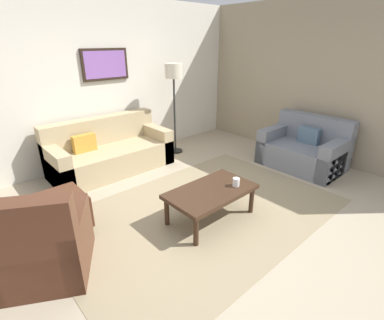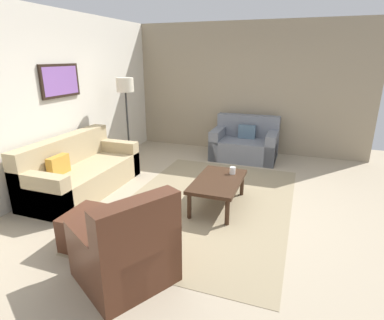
{
  "view_description": "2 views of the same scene",
  "coord_description": "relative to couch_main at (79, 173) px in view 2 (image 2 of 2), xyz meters",
  "views": [
    {
      "loc": [
        -2.25,
        -2.29,
        2.09
      ],
      "look_at": [
        0.08,
        0.29,
        0.63
      ],
      "focal_mm": 26.75,
      "sensor_mm": 36.0,
      "label": 1
    },
    {
      "loc": [
        -4.04,
        -1.21,
        2.09
      ],
      "look_at": [
        -0.23,
        0.15,
        0.74
      ],
      "focal_mm": 29.18,
      "sensor_mm": 36.0,
      "label": 2
    }
  ],
  "objects": [
    {
      "name": "area_rug",
      "position": [
        0.23,
        -2.1,
        -0.29
      ],
      "size": [
        3.57,
        2.4,
        0.01
      ],
      "primitive_type": "cube",
      "color": "gray",
      "rests_on": "ground_plane"
    },
    {
      "name": "lamp_standing",
      "position": [
        1.38,
        -0.12,
        1.11
      ],
      "size": [
        0.32,
        0.32,
        1.71
      ],
      "color": "black",
      "rests_on": "ground_plane"
    },
    {
      "name": "cup",
      "position": [
        0.52,
        -2.4,
        0.17
      ],
      "size": [
        0.09,
        0.09,
        0.11
      ],
      "primitive_type": "cylinder",
      "color": "white",
      "rests_on": "coffee_table"
    },
    {
      "name": "framed_artwork",
      "position": [
        0.32,
        0.42,
        1.42
      ],
      "size": [
        0.83,
        0.04,
        0.52
      ],
      "color": "black"
    },
    {
      "name": "ground_plane",
      "position": [
        0.23,
        -2.1,
        -0.3
      ],
      "size": [
        8.0,
        8.0,
        0.0
      ],
      "primitive_type": "plane",
      "color": "tan"
    },
    {
      "name": "stone_feature_panel",
      "position": [
        3.23,
        -2.1,
        1.1
      ],
      "size": [
        0.12,
        5.2,
        2.8
      ],
      "primitive_type": "cube",
      "color": "gray",
      "rests_on": "ground_plane"
    },
    {
      "name": "couch_main",
      "position": [
        0.0,
        0.0,
        0.0
      ],
      "size": [
        2.0,
        0.91,
        0.88
      ],
      "color": "tan",
      "rests_on": "ground_plane"
    },
    {
      "name": "ottoman",
      "position": [
        -1.23,
        -1.17,
        -0.1
      ],
      "size": [
        0.56,
        0.56,
        0.4
      ],
      "primitive_type": "cube",
      "color": "#4C2819",
      "rests_on": "ground_plane"
    },
    {
      "name": "rear_partition",
      "position": [
        0.23,
        0.5,
        1.1
      ],
      "size": [
        6.0,
        0.12,
        2.8
      ],
      "primitive_type": "cube",
      "color": "silver",
      "rests_on": "ground_plane"
    },
    {
      "name": "coffee_table",
      "position": [
        0.22,
        -2.26,
        0.06
      ],
      "size": [
        1.1,
        0.64,
        0.41
      ],
      "color": "#382316",
      "rests_on": "ground_plane"
    },
    {
      "name": "couch_loveseat",
      "position": [
        2.66,
        -2.2,
        0.0
      ],
      "size": [
        0.92,
        1.33,
        0.88
      ],
      "color": "slate",
      "rests_on": "ground_plane"
    },
    {
      "name": "armchair_leather",
      "position": [
        -1.64,
        -1.88,
        0.01
      ],
      "size": [
        1.09,
        1.09,
        0.95
      ],
      "color": "#4C2819",
      "rests_on": "ground_plane"
    }
  ]
}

